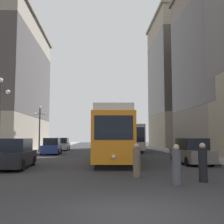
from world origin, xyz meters
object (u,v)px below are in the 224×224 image
at_px(pedestrian_on_sidewalk, 177,166).
at_px(lamp_post_left_far, 40,122).
at_px(streetcar, 113,135).
at_px(parked_car_left_near, 15,154).
at_px(parked_car_left_mid, 52,147).
at_px(lamp_post_left_near, 0,107).
at_px(pedestrian_crossing_near, 137,161).
at_px(parked_car_right_far, 191,152).
at_px(transit_bus, 129,137).
at_px(parked_car_left_far, 62,145).
at_px(pedestrian_crossing_far, 203,164).

distance_m(pedestrian_on_sidewalk, lamp_post_left_far, 25.30).
bearing_deg(streetcar, parked_car_left_near, -140.47).
xyz_separation_m(parked_car_left_near, parked_car_left_mid, (0.00, 14.03, -0.00)).
height_order(parked_car_left_near, lamp_post_left_near, lamp_post_left_near).
bearing_deg(lamp_post_left_near, parked_car_left_near, -53.09).
xyz_separation_m(pedestrian_crossing_near, lamp_post_left_far, (-8.89, 20.78, 3.03)).
bearing_deg(lamp_post_left_far, pedestrian_crossing_near, -66.84).
relative_size(parked_car_left_near, parked_car_right_far, 1.06).
relative_size(pedestrian_crossing_near, pedestrian_on_sidewalk, 0.99).
bearing_deg(parked_car_left_mid, transit_bus, 31.70).
bearing_deg(parked_car_left_mid, lamp_post_left_far, 127.07).
relative_size(parked_car_left_far, pedestrian_crossing_far, 2.95).
height_order(parked_car_left_far, lamp_post_left_near, lamp_post_left_near).
relative_size(pedestrian_crossing_far, lamp_post_left_far, 0.30).
xyz_separation_m(streetcar, parked_car_right_far, (5.49, -2.69, -1.26)).
distance_m(transit_bus, parked_car_left_mid, 11.25).
height_order(parked_car_left_far, pedestrian_on_sidewalk, parked_car_left_far).
bearing_deg(parked_car_right_far, streetcar, -28.36).
relative_size(pedestrian_on_sidewalk, lamp_post_left_far, 0.29).
bearing_deg(parked_car_right_far, parked_car_left_near, 7.65).
relative_size(parked_car_left_near, pedestrian_on_sidewalk, 3.11).
height_order(parked_car_right_far, pedestrian_crossing_near, parked_car_right_far).
bearing_deg(parked_car_right_far, pedestrian_crossing_far, 72.20).
bearing_deg(lamp_post_left_near, lamp_post_left_far, 90.00).
height_order(parked_car_right_far, parked_car_left_far, same).
height_order(parked_car_left_near, parked_car_left_far, same).
height_order(parked_car_left_mid, parked_car_left_far, same).
relative_size(parked_car_left_mid, parked_car_right_far, 0.92).
distance_m(lamp_post_left_near, lamp_post_left_far, 13.93).
relative_size(pedestrian_crossing_near, lamp_post_left_near, 0.27).
height_order(transit_bus, parked_car_right_far, transit_bus).
bearing_deg(parked_car_left_near, lamp_post_left_near, 125.17).
bearing_deg(streetcar, parked_car_right_far, -23.46).
xyz_separation_m(parked_car_left_mid, lamp_post_left_near, (-1.90, -11.50, 3.22)).
distance_m(parked_car_left_mid, lamp_post_left_far, 4.26).
height_order(streetcar, parked_car_right_far, streetcar).
height_order(parked_car_left_mid, lamp_post_left_near, lamp_post_left_near).
height_order(streetcar, pedestrian_on_sidewalk, streetcar).
height_order(streetcar, parked_car_left_far, streetcar).
bearing_deg(parked_car_left_mid, pedestrian_crossing_near, -70.11).
height_order(pedestrian_crossing_far, pedestrian_on_sidewalk, pedestrian_crossing_far).
xyz_separation_m(parked_car_left_far, lamp_post_left_near, (-1.90, -20.75, 3.22)).
bearing_deg(lamp_post_left_near, pedestrian_crossing_far, -35.92).
relative_size(parked_car_right_far, parked_car_left_far, 0.97).
height_order(transit_bus, lamp_post_left_near, lamp_post_left_near).
distance_m(parked_car_left_mid, pedestrian_crossing_near, 19.63).
distance_m(transit_bus, pedestrian_crossing_far, 25.92).
distance_m(parked_car_right_far, lamp_post_left_far, 20.09).
height_order(lamp_post_left_near, lamp_post_left_far, lamp_post_left_near).
bearing_deg(pedestrian_on_sidewalk, parked_car_left_far, 39.12).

